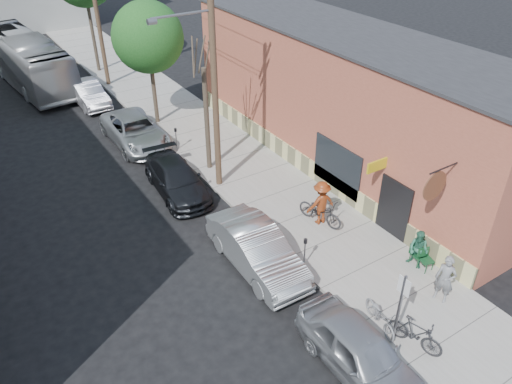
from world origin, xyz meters
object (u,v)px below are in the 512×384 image
utility_pole_near (213,78)px  cyclist (321,203)px  patio_chair_b (426,260)px  patio_chair_a (418,255)px  car_3 (136,131)px  parked_bike_b (380,316)px  patron_green (418,250)px  tree_leafy_mid (148,37)px  tree_bare (207,120)px  patron_grey (445,279)px  sign_post (400,304)px  car_2 (177,179)px  parking_meter_near (305,248)px  parked_bike_a (415,334)px  parking_meter_far (176,135)px  car_4 (88,94)px  car_0 (360,353)px  car_1 (257,249)px  bus (27,60)px

utility_pole_near → cyclist: bearing=-67.5°
patio_chair_b → cyclist: cyclist is taller
patio_chair_a → car_3: (-5.09, 15.46, 0.18)m
parked_bike_b → patron_green: bearing=37.7°
patron_green → patio_chair_b: bearing=18.6°
tree_leafy_mid → patio_chair_b: 18.45m
patio_chair_a → cyclist: size_ratio=0.45×
tree_bare → patron_grey: 12.83m
sign_post → car_2: bearing=98.6°
patron_green → car_3: 16.30m
parking_meter_near → parked_bike_b: (0.22, -3.73, -0.37)m
patron_green → parked_bike_a: patron_green is taller
sign_post → parked_bike_a: sign_post is taller
parking_meter_far → car_4: car_4 is taller
car_0 → car_2: size_ratio=0.93×
tree_bare → car_4: bearing=102.2°
parked_bike_a → car_2: 12.58m
tree_leafy_mid → parked_bike_b: size_ratio=3.91×
tree_bare → car_0: 13.36m
tree_bare → tree_leafy_mid: (0.00, 6.46, 2.41)m
parked_bike_a → car_1: (-1.98, 5.96, 0.14)m
parking_meter_far → tree_leafy_mid: size_ratio=0.18×
parking_meter_far → patio_chair_b: size_ratio=1.41×
parking_meter_far → car_1: bearing=-98.2°
patio_chair_b → patron_green: bearing=134.3°
cyclist → patron_grey: bearing=103.2°
patron_green → tree_leafy_mid: bearing=179.7°
patron_green → car_0: size_ratio=0.35×
sign_post → tree_bare: bearing=88.0°
parking_meter_near → tree_leafy_mid: bearing=87.9°
utility_pole_near → car_1: (-1.59, -5.84, -4.57)m
parked_bike_b → car_0: car_0 is taller
parking_meter_near → car_2: bearing=102.9°
patron_grey → car_1: size_ratio=0.37×
parking_meter_far → car_1: size_ratio=0.24×
sign_post → car_4: bearing=94.8°
car_3 → parked_bike_a: bearing=-83.1°
patron_grey → car_2: patron_grey is taller
sign_post → tree_leafy_mid: tree_leafy_mid is taller
tree_bare → cyclist: bearing=-75.8°
parking_meter_far → patio_chair_a: 13.87m
cyclist → car_0: 7.38m
patron_green → bus: bearing=-174.7°
bus → tree_leafy_mid: bearing=-72.2°
utility_pole_near → car_1: utility_pole_near is taller
parking_meter_near → parking_meter_far: (0.00, 11.11, 0.00)m
patio_chair_a → parked_bike_b: size_ratio=0.50×
tree_bare → car_4: size_ratio=1.14×
car_0 → bus: size_ratio=0.37×
tree_bare → car_2: bearing=-155.3°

